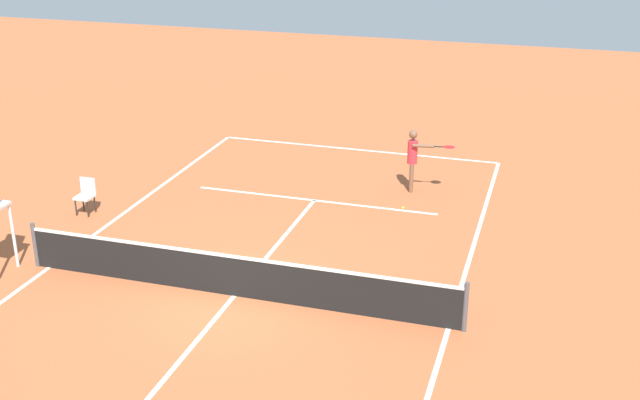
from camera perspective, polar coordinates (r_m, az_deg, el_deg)
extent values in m
plane|color=#AD5933|center=(17.40, -6.09, -6.77)|extent=(60.00, 60.00, 0.00)
cube|color=white|center=(26.48, 2.64, 3.60)|extent=(9.18, 0.10, 0.01)
cube|color=white|center=(16.34, 9.10, -8.99)|extent=(0.10, 20.79, 0.01)
cube|color=white|center=(19.52, -18.65, -4.54)|extent=(0.10, 20.79, 0.01)
cube|color=white|center=(22.26, -0.40, -0.02)|extent=(6.88, 0.10, 0.01)
cube|color=white|center=(17.40, -6.09, -6.76)|extent=(0.10, 11.44, 0.01)
cylinder|color=#4C4C51|center=(16.05, 10.28, -7.49)|extent=(0.10, 0.10, 1.07)
cylinder|color=#4C4C51|center=(19.47, -19.56, -3.00)|extent=(0.10, 0.10, 1.07)
cube|color=black|center=(17.19, -6.15, -5.44)|extent=(9.78, 0.03, 0.91)
cube|color=white|center=(16.98, -6.22, -4.02)|extent=(9.78, 0.04, 0.06)
cylinder|color=brown|center=(23.03, 6.51, 1.72)|extent=(0.12, 0.12, 0.84)
cylinder|color=brown|center=(22.84, 6.49, 1.55)|extent=(0.12, 0.12, 0.84)
cylinder|color=red|center=(22.69, 6.58, 3.40)|extent=(0.28, 0.28, 0.66)
sphere|color=brown|center=(22.53, 6.64, 4.65)|extent=(0.24, 0.24, 0.24)
cylinder|color=brown|center=(22.85, 6.60, 3.63)|extent=(0.09, 0.09, 0.58)
cylinder|color=brown|center=(22.43, 7.34, 3.83)|extent=(0.59, 0.18, 0.09)
cylinder|color=black|center=(22.43, 8.41, 3.77)|extent=(0.26, 0.07, 0.04)
ellipsoid|color=red|center=(22.43, 9.16, 3.73)|extent=(0.36, 0.32, 0.04)
sphere|color=#CCE033|center=(21.78, 5.91, -0.56)|extent=(0.07, 0.07, 0.07)
cylinder|color=silver|center=(19.50, -20.93, -2.38)|extent=(0.07, 0.07, 1.55)
cylinder|color=#262626|center=(21.95, -16.17, -0.63)|extent=(0.04, 0.04, 0.45)
cylinder|color=#262626|center=(22.14, -16.94, -0.53)|extent=(0.04, 0.04, 0.45)
cylinder|color=#262626|center=(22.22, -15.69, -0.30)|extent=(0.04, 0.04, 0.45)
cylinder|color=#262626|center=(22.41, -16.45, -0.20)|extent=(0.04, 0.04, 0.45)
cube|color=silver|center=(22.09, -16.38, 0.20)|extent=(0.44, 0.44, 0.06)
cube|color=silver|center=(22.17, -16.15, 1.00)|extent=(0.44, 0.04, 0.44)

